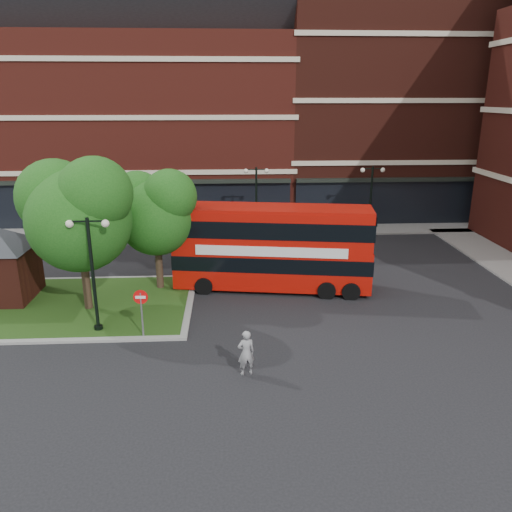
{
  "coord_description": "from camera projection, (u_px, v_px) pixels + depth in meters",
  "views": [
    {
      "loc": [
        0.15,
        -19.35,
        9.57
      ],
      "look_at": [
        1.42,
        4.2,
        2.0
      ],
      "focal_mm": 35.0,
      "sensor_mm": 36.0,
      "label": 1
    }
  ],
  "objects": [
    {
      "name": "terrace_far_left",
      "position": [
        131.0,
        129.0,
        41.59
      ],
      "size": [
        26.0,
        12.0,
        14.0
      ],
      "primitive_type": "cube",
      "color": "maroon",
      "rests_on": "ground"
    },
    {
      "name": "lamp_far_right",
      "position": [
        371.0,
        198.0,
        34.75
      ],
      "size": [
        1.72,
        0.36,
        5.0
      ],
      "color": "black",
      "rests_on": "ground"
    },
    {
      "name": "terrace_far_right",
      "position": [
        391.0,
        116.0,
        42.41
      ],
      "size": [
        18.0,
        12.0,
        16.0
      ],
      "primitive_type": "cube",
      "color": "#471911",
      "rests_on": "ground"
    },
    {
      "name": "lamp_island",
      "position": [
        92.0,
        269.0,
        20.36
      ],
      "size": [
        1.72,
        0.36,
        5.0
      ],
      "color": "black",
      "rests_on": "ground"
    },
    {
      "name": "no_entry_sign",
      "position": [
        141.0,
        304.0,
        20.19
      ],
      "size": [
        0.59,
        0.07,
        2.15
      ],
      "rotation": [
        0.0,
        0.0,
        -0.04
      ],
      "color": "slate",
      "rests_on": "ground"
    },
    {
      "name": "pavement_far",
      "position": [
        228.0,
        231.0,
        36.99
      ],
      "size": [
        44.0,
        3.0,
        0.12
      ],
      "primitive_type": "cube",
      "color": "slate",
      "rests_on": "ground"
    },
    {
      "name": "tree_island_east",
      "position": [
        154.0,
        209.0,
        24.65
      ],
      "size": [
        4.46,
        3.9,
        6.29
      ],
      "color": "#2D2116",
      "rests_on": "ground"
    },
    {
      "name": "bus",
      "position": [
        272.0,
        242.0,
        25.32
      ],
      "size": [
        10.17,
        3.74,
        3.8
      ],
      "rotation": [
        0.0,
        0.0,
        -0.15
      ],
      "color": "#AD0E06",
      "rests_on": "ground"
    },
    {
      "name": "car_white",
      "position": [
        269.0,
        224.0,
        36.48
      ],
      "size": [
        4.24,
        1.76,
        1.36
      ],
      "primitive_type": "imported",
      "rotation": [
        0.0,
        0.0,
        1.49
      ],
      "color": "silver",
      "rests_on": "ground"
    },
    {
      "name": "lamp_far_left",
      "position": [
        256.0,
        199.0,
        34.34
      ],
      "size": [
        1.72,
        0.36,
        5.0
      ],
      "color": "black",
      "rests_on": "ground"
    },
    {
      "name": "woman",
      "position": [
        246.0,
        353.0,
        17.76
      ],
      "size": [
        0.71,
        0.55,
        1.71
      ],
      "primitive_type": "imported",
      "rotation": [
        0.0,
        0.0,
        3.39
      ],
      "color": "gray",
      "rests_on": "ground"
    },
    {
      "name": "ground",
      "position": [
        228.0,
        331.0,
        21.32
      ],
      "size": [
        120.0,
        120.0,
        0.0
      ],
      "primitive_type": "plane",
      "color": "black",
      "rests_on": "ground"
    },
    {
      "name": "traffic_island",
      "position": [
        60.0,
        306.0,
        23.74
      ],
      "size": [
        12.6,
        7.6,
        0.15
      ],
      "color": "gray",
      "rests_on": "ground"
    },
    {
      "name": "car_silver",
      "position": [
        189.0,
        231.0,
        34.77
      ],
      "size": [
        3.71,
        1.53,
        1.26
      ],
      "primitive_type": "imported",
      "rotation": [
        0.0,
        0.0,
        1.56
      ],
      "color": "#B0B1B7",
      "rests_on": "ground"
    },
    {
      "name": "tree_island_west",
      "position": [
        77.0,
        210.0,
        21.96
      ],
      "size": [
        5.4,
        4.71,
        7.21
      ],
      "color": "#2D2116",
      "rests_on": "ground"
    }
  ]
}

